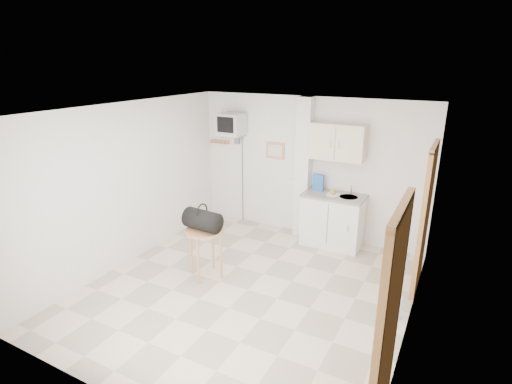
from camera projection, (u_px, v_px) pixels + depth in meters
The scene contains 7 objects.
ground at pixel (247, 290), 5.62m from camera, with size 4.50×4.50×0.00m, color beige.
room_envelope at pixel (266, 187), 5.10m from camera, with size 4.24×4.54×2.55m.
kitchenette at pixel (334, 200), 6.79m from camera, with size 1.03×0.58×2.10m.
crt_television at pixel (232, 125), 7.35m from camera, with size 0.44×0.45×2.15m.
round_table at pixel (205, 237), 5.79m from camera, with size 0.57×0.57×0.75m.
duffel_bag at pixel (203, 220), 5.70m from camera, with size 0.56×0.35×0.40m.
water_bottle at pixel (397, 307), 4.97m from camera, with size 0.11×0.11×0.33m.
Camera 1 is at (2.41, -4.27, 3.08)m, focal length 28.00 mm.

